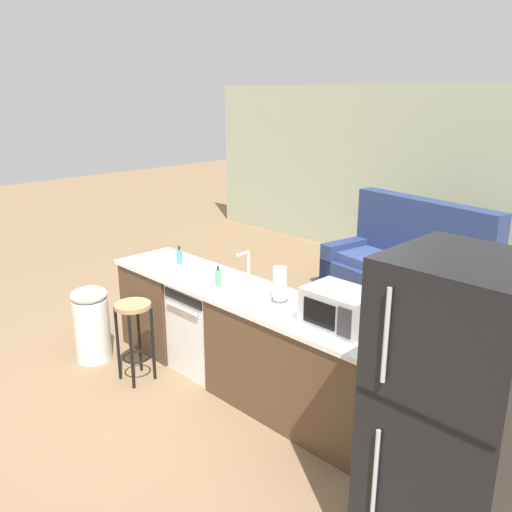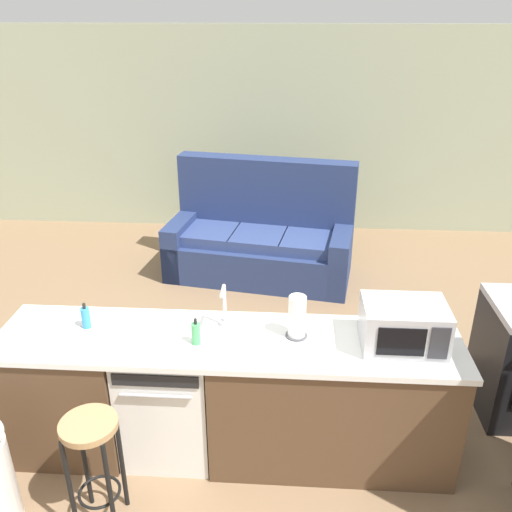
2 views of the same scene
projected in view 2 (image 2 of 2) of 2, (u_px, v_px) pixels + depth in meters
ground_plane at (209, 446)px, 3.78m from camera, size 24.00×24.00×0.00m
wall_back at (275, 132)px, 7.01m from camera, size 10.00×0.06×2.60m
kitchen_counter at (242, 400)px, 3.59m from camera, size 2.94×0.66×0.90m
dishwasher at (169, 397)px, 3.61m from camera, size 0.58×0.61×0.84m
microwave at (404, 325)px, 3.27m from camera, size 0.50×0.37×0.28m
sink_faucet at (224, 309)px, 3.46m from camera, size 0.07×0.18×0.30m
paper_towel_roll at (297, 317)px, 3.36m from camera, size 0.14×0.14×0.28m
soap_bottle at (196, 333)px, 3.31m from camera, size 0.06×0.06×0.18m
dish_soap_bottle at (86, 317)px, 3.48m from camera, size 0.06×0.06×0.18m
bar_stool at (93, 451)px, 3.02m from camera, size 0.32×0.32×0.74m
couch at (262, 239)px, 6.11m from camera, size 2.12×1.21×1.27m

